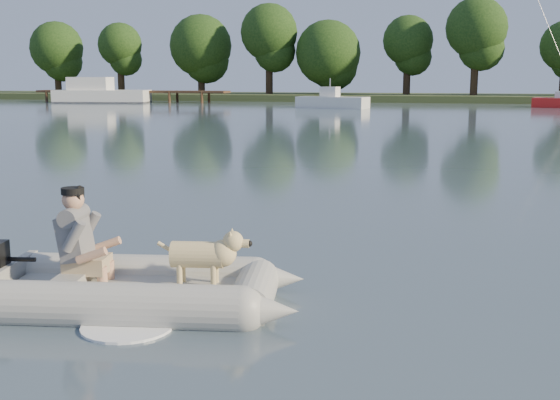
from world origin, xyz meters
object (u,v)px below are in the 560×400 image
(dock, at_px, (132,96))
(dinghy, at_px, (138,253))
(motorboat, at_px, (333,94))
(man, at_px, (77,234))
(dog, at_px, (198,259))
(cabin_cruiser, at_px, (102,90))

(dock, bearing_deg, dinghy, -64.05)
(dinghy, bearing_deg, motorboat, 87.87)
(motorboat, bearing_deg, man, -71.91)
(dinghy, xyz_separation_m, man, (-0.64, -0.06, 0.17))
(dog, xyz_separation_m, motorboat, (-6.39, 44.61, 0.55))
(dock, height_order, dog, dock)
(dog, distance_m, motorboat, 45.07)
(man, distance_m, dog, 1.26)
(cabin_cruiser, bearing_deg, dog, -69.62)
(cabin_cruiser, bearing_deg, man, -70.80)
(man, bearing_deg, motorboat, 87.06)
(man, height_order, dog, man)
(dog, height_order, cabin_cruiser, cabin_cruiser)
(man, bearing_deg, cabin_cruiser, 108.36)
(man, distance_m, motorboat, 45.11)
(dock, distance_m, dinghy, 57.76)
(dinghy, height_order, motorboat, motorboat)
(dock, xyz_separation_m, man, (24.63, -52.00, 0.19))
(dock, distance_m, man, 57.54)
(cabin_cruiser, bearing_deg, motorboat, -22.22)
(dock, bearing_deg, cabin_cruiser, -130.86)
(dinghy, relative_size, motorboat, 0.81)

